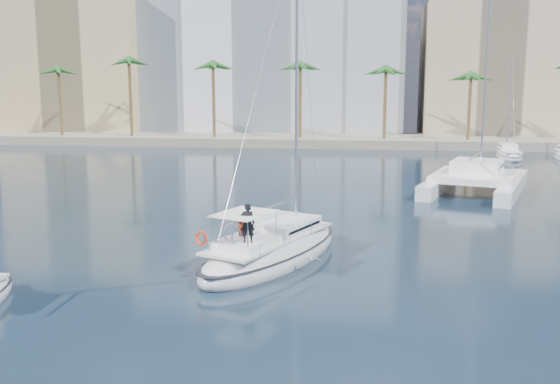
# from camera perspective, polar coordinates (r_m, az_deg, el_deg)

# --- Properties ---
(ground) EXTENTS (160.00, 160.00, 0.00)m
(ground) POSITION_cam_1_polar(r_m,az_deg,el_deg) (29.34, 1.45, -7.10)
(ground) COLOR black
(ground) RESTS_ON ground
(quay) EXTENTS (120.00, 14.00, 1.20)m
(quay) POSITION_cam_1_polar(r_m,az_deg,el_deg) (89.31, 5.54, 4.75)
(quay) COLOR gray
(quay) RESTS_ON ground
(building_modern) EXTENTS (42.00, 16.00, 28.00)m
(building_modern) POSITION_cam_1_polar(r_m,az_deg,el_deg) (102.14, -1.01, 12.97)
(building_modern) COLOR white
(building_modern) RESTS_ON ground
(building_tan_left) EXTENTS (22.00, 14.00, 22.00)m
(building_tan_left) POSITION_cam_1_polar(r_m,az_deg,el_deg) (106.82, -17.77, 10.76)
(building_tan_left) COLOR tan
(building_tan_left) RESTS_ON ground
(building_beige) EXTENTS (20.00, 14.00, 20.00)m
(building_beige) POSITION_cam_1_polar(r_m,az_deg,el_deg) (99.76, 18.76, 10.22)
(building_beige) COLOR tan
(building_beige) RESTS_ON ground
(palm_left) EXTENTS (3.60, 3.60, 12.30)m
(palm_left) POSITION_cam_1_polar(r_m,az_deg,el_deg) (92.58, -16.36, 10.58)
(palm_left) COLOR brown
(palm_left) RESTS_ON ground
(palm_centre) EXTENTS (3.60, 3.60, 12.30)m
(palm_centre) POSITION_cam_1_polar(r_m,az_deg,el_deg) (84.97, 5.56, 11.02)
(palm_centre) COLOR brown
(palm_centre) RESTS_ON ground
(main_sloop) EXTENTS (7.69, 11.81, 16.78)m
(main_sloop) POSITION_cam_1_polar(r_m,az_deg,el_deg) (30.54, -0.69, -5.39)
(main_sloop) COLOR silver
(main_sloop) RESTS_ON ground
(catamaran) EXTENTS (10.56, 14.80, 19.33)m
(catamaran) POSITION_cam_1_polar(r_m,az_deg,el_deg) (52.38, 17.49, 1.33)
(catamaran) COLOR silver
(catamaran) RESTS_ON ground
(seagull) EXTENTS (0.96, 0.41, 0.18)m
(seagull) POSITION_cam_1_polar(r_m,az_deg,el_deg) (28.70, 2.85, -6.13)
(seagull) COLOR silver
(seagull) RESTS_ON ground
(moored_yacht_a) EXTENTS (3.37, 9.52, 11.90)m
(moored_yacht_a) POSITION_cam_1_polar(r_m,az_deg,el_deg) (77.31, 20.17, 2.94)
(moored_yacht_a) COLOR silver
(moored_yacht_a) RESTS_ON ground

